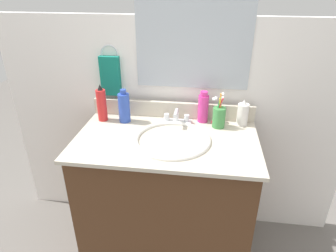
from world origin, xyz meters
TOP-DOWN VIEW (x-y plane):
  - ground_plane at (0.00, 0.00)m, footprint 6.00×6.00m
  - vanity_cabinet at (0.00, 0.00)m, footprint 0.87×0.49m
  - countertop at (0.00, 0.00)m, footprint 0.91×0.53m
  - backsplash at (0.00, 0.25)m, footprint 0.91×0.02m
  - back_wall at (0.00, 0.32)m, footprint 2.01×0.04m
  - mirror_panel at (0.10, 0.29)m, footprint 0.60×0.01m
  - towel_ring at (-0.35, 0.29)m, footprint 0.10×0.01m
  - hand_towel at (-0.35, 0.28)m, footprint 0.11×0.04m
  - sink_basin at (0.03, -0.01)m, footprint 0.38×0.38m
  - faucet at (0.03, 0.18)m, footprint 0.16×0.10m
  - bottle_spray_red at (-0.38, 0.16)m, footprint 0.05×0.05m
  - bottle_shampoo_blue at (-0.25, 0.16)m, footprint 0.06×0.06m
  - bottle_soap_pink at (0.17, 0.22)m, footprint 0.06×0.06m
  - bottle_lotion_white at (0.38, 0.21)m, footprint 0.06×0.06m
  - cup_green at (0.26, 0.17)m, footprint 0.08×0.08m

SIDE VIEW (x-z plane):
  - ground_plane at x=0.00m, z-range 0.00..0.00m
  - vanity_cabinet at x=0.00m, z-range 0.00..0.74m
  - back_wall at x=0.00m, z-range 0.00..1.30m
  - sink_basin at x=0.03m, z-range 0.67..0.78m
  - countertop at x=0.00m, z-range 0.74..0.76m
  - faucet at x=0.03m, z-range 0.74..0.83m
  - backsplash at x=0.00m, z-range 0.76..0.85m
  - cup_green at x=0.26m, z-range 0.72..0.91m
  - bottle_lotion_white at x=0.38m, z-range 0.75..0.89m
  - bottle_soap_pink at x=0.17m, z-range 0.75..0.93m
  - bottle_shampoo_blue at x=-0.25m, z-range 0.75..0.93m
  - bottle_spray_red at x=-0.38m, z-range 0.75..0.95m
  - hand_towel at x=-0.35m, z-range 0.87..1.09m
  - towel_ring at x=-0.35m, z-range 1.05..1.15m
  - mirror_panel at x=0.10m, z-range 0.93..1.49m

